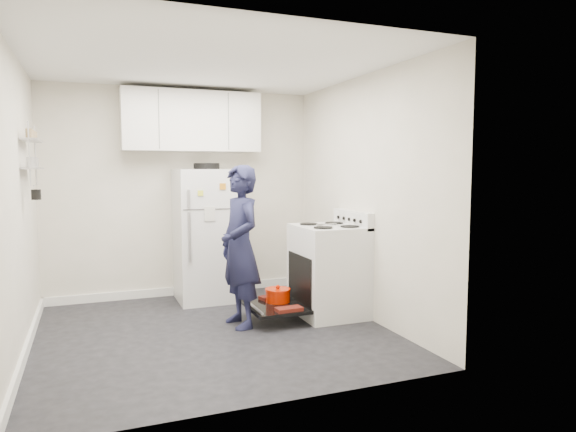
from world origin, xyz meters
name	(u,v)px	position (x,y,z in m)	size (l,w,h in m)	color
room	(208,205)	(-0.03, 0.03, 1.21)	(3.21, 3.21, 2.51)	black
electric_range	(327,271)	(1.26, 0.15, 0.47)	(0.66, 0.76, 1.10)	silver
open_oven_door	(276,302)	(0.70, 0.19, 0.18)	(0.55, 0.70, 0.21)	black
refrigerator	(208,234)	(0.23, 1.25, 0.78)	(0.72, 0.74, 1.61)	silver
upper_cabinets	(192,121)	(0.10, 1.43, 2.10)	(1.60, 0.33, 0.70)	silver
wall_shelf_rack	(33,154)	(-1.52, 0.49, 1.68)	(0.14, 0.60, 0.61)	#B2B2B7
person	(240,246)	(0.30, 0.11, 0.79)	(0.58, 0.38, 1.58)	#191A38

